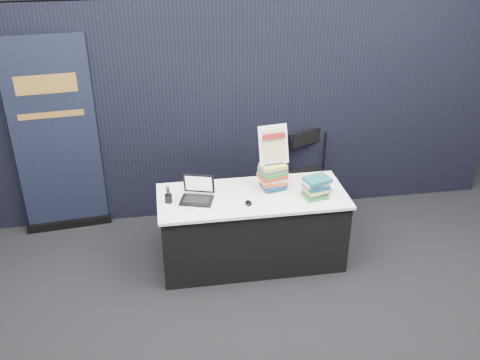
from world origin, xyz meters
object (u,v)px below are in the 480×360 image
object	(u,v)px
book_stack_short	(316,187)
stacking_chair	(310,172)
pullup_banner	(58,149)
book_stack_tall	(273,177)
laptop	(196,194)
display_table	(252,228)
info_sign	(273,145)

from	to	relation	value
book_stack_short	stacking_chair	size ratio (longest dim) A/B	0.27
book_stack_short	pullup_banner	xyz separation A→B (m)	(-2.48, 1.07, 0.09)
book_stack_tall	laptop	bearing A→B (deg)	-172.58
pullup_banner	stacking_chair	world-z (taller)	pullup_banner
display_table	stacking_chair	world-z (taller)	stacking_chair
book_stack_tall	stacking_chair	size ratio (longest dim) A/B	0.28
display_table	pullup_banner	distance (m)	2.19
laptop	book_stack_short	distance (m)	1.13
book_stack_tall	info_sign	bearing A→B (deg)	90.00
book_stack_tall	pullup_banner	world-z (taller)	pullup_banner
pullup_banner	laptop	bearing A→B (deg)	-40.89
book_stack_tall	info_sign	distance (m)	0.32
display_table	book_stack_tall	size ratio (longest dim) A/B	6.61
laptop	book_stack_short	bearing A→B (deg)	10.08
laptop	book_stack_tall	bearing A→B (deg)	23.82
book_stack_tall	book_stack_short	distance (m)	0.43
book_stack_short	stacking_chair	xyz separation A→B (m)	(0.21, 0.91, -0.31)
pullup_banner	display_table	bearing A→B (deg)	-32.61
laptop	pullup_banner	distance (m)	1.66
book_stack_short	stacking_chair	world-z (taller)	stacking_chair
book_stack_short	info_sign	bearing A→B (deg)	145.29
book_stack_short	stacking_chair	bearing A→B (deg)	76.72
laptop	book_stack_tall	size ratio (longest dim) A/B	1.26
display_table	book_stack_tall	bearing A→B (deg)	24.19
book_stack_tall	display_table	bearing A→B (deg)	-155.81
laptop	book_stack_tall	world-z (taller)	book_stack_tall
book_stack_short	info_sign	xyz separation A→B (m)	(-0.37, 0.25, 0.35)
book_stack_short	stacking_chair	distance (m)	0.98
display_table	info_sign	xyz separation A→B (m)	(0.22, 0.13, 0.82)
stacking_chair	pullup_banner	bearing A→B (deg)	151.96
display_table	pullup_banner	bearing A→B (deg)	153.41
pullup_banner	stacking_chair	xyz separation A→B (m)	(2.69, -0.16, -0.40)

